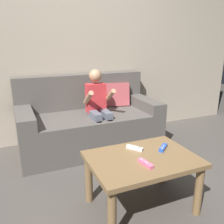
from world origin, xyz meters
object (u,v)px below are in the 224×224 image
person_seated_on_couch (98,106)px  couch (89,123)px  game_remote_blue_near_edge (163,148)px  game_remote_white_center (135,148)px  game_remote_pink_far_corner (145,163)px  coffee_table (142,166)px

person_seated_on_couch → couch: bearing=108.8°
couch → game_remote_blue_near_edge: size_ratio=12.67×
couch → game_remote_white_center: bearing=-89.1°
person_seated_on_couch → game_remote_white_center: size_ratio=7.13×
game_remote_blue_near_edge → game_remote_white_center: bearing=157.9°
game_remote_pink_far_corner → person_seated_on_couch: bearing=85.4°
couch → person_seated_on_couch: 0.32m
couch → person_seated_on_couch: person_seated_on_couch is taller
coffee_table → game_remote_pink_far_corner: bearing=-111.6°
couch → game_remote_pink_far_corner: bearing=-91.5°
coffee_table → game_remote_pink_far_corner: game_remote_pink_far_corner is taller
couch → game_remote_pink_far_corner: couch is taller
person_seated_on_couch → game_remote_white_center: (-0.04, -0.96, -0.11)m
couch → game_remote_white_center: size_ratio=12.21×
game_remote_white_center → coffee_table: bearing=-94.7°
person_seated_on_couch → coffee_table: (-0.05, -1.10, -0.19)m
person_seated_on_couch → coffee_table: person_seated_on_couch is taller
game_remote_pink_far_corner → game_remote_blue_near_edge: bearing=31.8°
game_remote_blue_near_edge → game_remote_white_center: 0.23m
coffee_table → couch: bearing=90.3°
coffee_table → game_remote_white_center: (0.01, 0.14, 0.09)m
person_seated_on_couch → game_remote_pink_far_corner: person_seated_on_couch is taller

